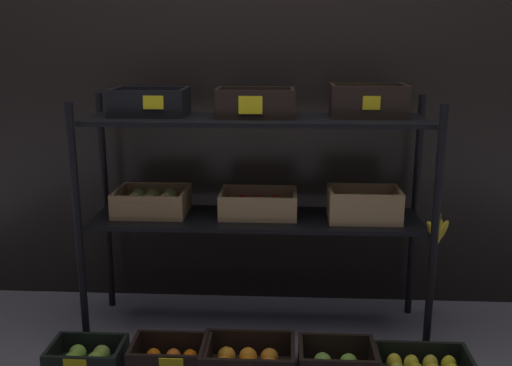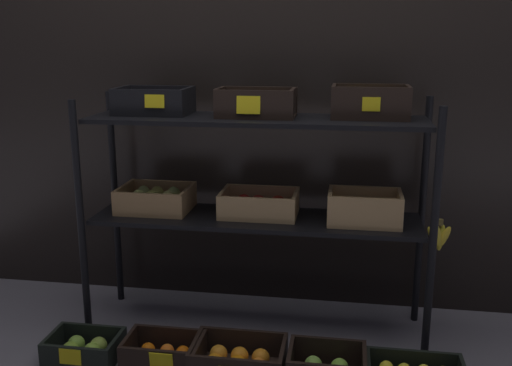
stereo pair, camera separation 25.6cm
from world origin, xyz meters
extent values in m
plane|color=slate|center=(0.00, 0.00, 0.00)|extent=(10.00, 10.00, 0.00)
cube|color=black|center=(0.00, 0.39, 1.13)|extent=(3.88, 0.12, 2.27)
cylinder|color=black|center=(-0.74, -0.19, 0.53)|extent=(0.03, 0.03, 1.07)
cylinder|color=black|center=(0.74, -0.19, 0.53)|extent=(0.03, 0.03, 1.07)
cylinder|color=black|center=(-0.74, 0.19, 0.53)|extent=(0.03, 0.03, 1.07)
cylinder|color=black|center=(0.74, 0.19, 0.53)|extent=(0.03, 0.03, 1.07)
cube|color=black|center=(0.00, 0.00, 0.53)|extent=(1.45, 0.35, 0.02)
cube|color=black|center=(0.00, 0.00, 0.98)|extent=(1.45, 0.35, 0.02)
cube|color=#A87F51|center=(-0.48, 0.04, 0.55)|extent=(0.32, 0.26, 0.01)
cube|color=#A87F51|center=(-0.48, -0.08, 0.60)|extent=(0.32, 0.02, 0.10)
cube|color=#A87F51|center=(-0.48, 0.16, 0.60)|extent=(0.32, 0.02, 0.10)
cube|color=#A87F51|center=(-0.63, 0.04, 0.60)|extent=(0.02, 0.22, 0.10)
cube|color=#A87F51|center=(-0.32, 0.04, 0.60)|extent=(0.02, 0.22, 0.10)
ellipsoid|color=#B6C15F|center=(-0.54, 0.00, 0.60)|extent=(0.07, 0.07, 0.09)
ellipsoid|color=#ABB04B|center=(-0.48, -0.01, 0.60)|extent=(0.07, 0.07, 0.09)
ellipsoid|color=tan|center=(-0.41, 0.00, 0.60)|extent=(0.07, 0.07, 0.09)
ellipsoid|color=#A9B65F|center=(-0.55, 0.07, 0.60)|extent=(0.07, 0.07, 0.09)
ellipsoid|color=#B2AB4B|center=(-0.48, 0.07, 0.60)|extent=(0.07, 0.07, 0.09)
ellipsoid|color=#A9C163|center=(-0.40, 0.07, 0.60)|extent=(0.07, 0.07, 0.09)
cube|color=tan|center=(0.01, 0.03, 0.55)|extent=(0.34, 0.23, 0.01)
cube|color=tan|center=(0.01, -0.08, 0.60)|extent=(0.34, 0.02, 0.10)
cube|color=tan|center=(0.01, 0.14, 0.60)|extent=(0.34, 0.02, 0.10)
cube|color=tan|center=(-0.15, 0.03, 0.60)|extent=(0.02, 0.20, 0.10)
cube|color=tan|center=(0.17, 0.03, 0.60)|extent=(0.02, 0.20, 0.10)
sphere|color=red|center=(-0.07, 0.00, 0.59)|extent=(0.07, 0.07, 0.07)
sphere|color=red|center=(0.01, 0.00, 0.59)|extent=(0.07, 0.07, 0.07)
sphere|color=red|center=(0.09, -0.01, 0.59)|extent=(0.07, 0.07, 0.07)
sphere|color=red|center=(-0.07, 0.06, 0.59)|extent=(0.07, 0.07, 0.07)
sphere|color=red|center=(0.00, 0.06, 0.59)|extent=(0.07, 0.07, 0.07)
sphere|color=red|center=(0.09, 0.07, 0.59)|extent=(0.07, 0.07, 0.07)
cube|color=tan|center=(0.47, -0.01, 0.55)|extent=(0.31, 0.21, 0.01)
cube|color=tan|center=(0.47, -0.11, 0.62)|extent=(0.31, 0.02, 0.13)
cube|color=tan|center=(0.47, 0.09, 0.62)|extent=(0.31, 0.02, 0.13)
cube|color=tan|center=(0.33, -0.01, 0.62)|extent=(0.02, 0.18, 0.13)
cube|color=tan|center=(0.62, -0.01, 0.62)|extent=(0.02, 0.18, 0.13)
sphere|color=#D8BC56|center=(0.42, -0.04, 0.59)|extent=(0.07, 0.07, 0.07)
sphere|color=gold|center=(0.52, -0.04, 0.59)|extent=(0.07, 0.07, 0.07)
sphere|color=#DDC04B|center=(0.42, 0.02, 0.59)|extent=(0.07, 0.07, 0.07)
sphere|color=gold|center=(0.52, 0.01, 0.59)|extent=(0.07, 0.07, 0.07)
cube|color=black|center=(-0.47, 0.05, 0.99)|extent=(0.33, 0.23, 0.01)
cube|color=black|center=(-0.47, -0.06, 1.05)|extent=(0.33, 0.02, 0.11)
cube|color=black|center=(-0.47, 0.16, 1.05)|extent=(0.33, 0.02, 0.11)
cube|color=black|center=(-0.62, 0.05, 1.05)|extent=(0.02, 0.20, 0.11)
cube|color=black|center=(-0.31, 0.05, 1.05)|extent=(0.02, 0.20, 0.11)
sphere|color=#64225A|center=(-0.56, 0.01, 1.02)|extent=(0.05, 0.05, 0.05)
sphere|color=#5C245E|center=(-0.50, 0.01, 1.02)|extent=(0.05, 0.05, 0.05)
sphere|color=#671B47|center=(-0.44, 0.01, 1.02)|extent=(0.05, 0.05, 0.05)
sphere|color=#5A1D50|center=(-0.38, 0.02, 1.02)|extent=(0.05, 0.05, 0.05)
sphere|color=#632145|center=(-0.56, 0.09, 1.02)|extent=(0.05, 0.05, 0.05)
sphere|color=#581D4C|center=(-0.50, 0.09, 1.02)|extent=(0.05, 0.05, 0.05)
sphere|color=#61204D|center=(-0.44, 0.09, 1.02)|extent=(0.05, 0.05, 0.05)
sphere|color=#692348|center=(-0.38, 0.09, 1.02)|extent=(0.05, 0.05, 0.05)
cube|color=yellow|center=(-0.43, -0.07, 1.05)|extent=(0.09, 0.01, 0.06)
cube|color=black|center=(0.00, 0.02, 0.99)|extent=(0.33, 0.20, 0.01)
cube|color=black|center=(0.00, -0.07, 1.05)|extent=(0.33, 0.02, 0.11)
cube|color=black|center=(0.00, 0.11, 1.05)|extent=(0.33, 0.02, 0.11)
cube|color=black|center=(-0.16, 0.02, 1.05)|extent=(0.02, 0.17, 0.11)
cube|color=black|center=(0.15, 0.02, 1.05)|extent=(0.02, 0.17, 0.11)
ellipsoid|color=brown|center=(-0.10, -0.01, 1.03)|extent=(0.05, 0.05, 0.07)
ellipsoid|color=brown|center=(-0.04, -0.01, 1.03)|extent=(0.05, 0.05, 0.07)
ellipsoid|color=brown|center=(0.02, -0.01, 1.03)|extent=(0.05, 0.05, 0.07)
ellipsoid|color=brown|center=(0.08, -0.01, 1.03)|extent=(0.05, 0.05, 0.07)
ellipsoid|color=brown|center=(-0.10, 0.05, 1.03)|extent=(0.05, 0.05, 0.07)
ellipsoid|color=brown|center=(-0.03, 0.05, 1.03)|extent=(0.05, 0.05, 0.07)
ellipsoid|color=brown|center=(0.03, 0.05, 1.03)|extent=(0.05, 0.05, 0.07)
ellipsoid|color=brown|center=(0.09, 0.04, 1.03)|extent=(0.05, 0.05, 0.07)
cube|color=yellow|center=(-0.02, -0.08, 1.05)|extent=(0.10, 0.01, 0.07)
cube|color=black|center=(0.48, 0.05, 0.99)|extent=(0.32, 0.21, 0.01)
cube|color=black|center=(0.48, -0.04, 1.06)|extent=(0.32, 0.02, 0.13)
cube|color=black|center=(0.48, 0.15, 1.06)|extent=(0.32, 0.02, 0.13)
cube|color=black|center=(0.33, 0.05, 1.06)|extent=(0.02, 0.17, 0.13)
cube|color=black|center=(0.63, 0.05, 1.06)|extent=(0.02, 0.17, 0.13)
ellipsoid|color=yellow|center=(0.41, 0.03, 1.04)|extent=(0.06, 0.06, 0.08)
ellipsoid|color=yellow|center=(0.48, 0.03, 1.04)|extent=(0.06, 0.06, 0.08)
ellipsoid|color=yellow|center=(0.56, 0.03, 1.04)|extent=(0.06, 0.06, 0.08)
ellipsoid|color=yellow|center=(0.40, 0.09, 1.04)|extent=(0.06, 0.06, 0.08)
ellipsoid|color=yellow|center=(0.48, 0.08, 1.04)|extent=(0.06, 0.06, 0.08)
ellipsoid|color=yellow|center=(0.55, 0.09, 1.04)|extent=(0.06, 0.06, 0.08)
cube|color=yellow|center=(0.48, -0.05, 1.06)|extent=(0.07, 0.01, 0.06)
cylinder|color=brown|center=(0.78, -0.08, 0.58)|extent=(0.02, 0.02, 0.02)
ellipsoid|color=yellow|center=(0.76, -0.09, 0.51)|extent=(0.09, 0.03, 0.11)
ellipsoid|color=yellow|center=(0.77, -0.09, 0.51)|extent=(0.05, 0.03, 0.11)
ellipsoid|color=yellow|center=(0.79, -0.08, 0.51)|extent=(0.05, 0.03, 0.11)
ellipsoid|color=yellow|center=(0.80, -0.09, 0.51)|extent=(0.08, 0.03, 0.11)
cube|color=black|center=(-0.67, -0.38, 0.01)|extent=(0.30, 0.21, 0.01)
cube|color=black|center=(-0.67, -0.29, 0.06)|extent=(0.30, 0.02, 0.09)
cube|color=black|center=(-0.81, -0.38, 0.06)|extent=(0.02, 0.18, 0.09)
cube|color=black|center=(-0.53, -0.38, 0.06)|extent=(0.02, 0.18, 0.09)
sphere|color=#8EBA36|center=(-0.72, -0.41, 0.05)|extent=(0.07, 0.07, 0.07)
sphere|color=#95C53D|center=(-0.63, -0.40, 0.05)|extent=(0.07, 0.07, 0.07)
sphere|color=#86B73D|center=(-0.72, -0.36, 0.05)|extent=(0.07, 0.07, 0.07)
sphere|color=#96B33F|center=(-0.62, -0.35, 0.05)|extent=(0.07, 0.07, 0.07)
cube|color=black|center=(-0.33, -0.28, 0.06)|extent=(0.32, 0.02, 0.10)
cube|color=black|center=(-0.48, -0.37, 0.06)|extent=(0.02, 0.17, 0.10)
cube|color=black|center=(-0.17, -0.37, 0.06)|extent=(0.02, 0.17, 0.10)
sphere|color=orange|center=(-0.40, -0.40, 0.04)|extent=(0.06, 0.06, 0.06)
sphere|color=orange|center=(-0.32, -0.40, 0.04)|extent=(0.06, 0.06, 0.06)
sphere|color=orange|center=(-0.25, -0.40, 0.04)|extent=(0.06, 0.06, 0.06)
sphere|color=orange|center=(-0.41, -0.35, 0.04)|extent=(0.06, 0.06, 0.06)
sphere|color=orange|center=(-0.32, -0.34, 0.04)|extent=(0.06, 0.06, 0.06)
sphere|color=orange|center=(-0.25, -0.35, 0.04)|extent=(0.06, 0.06, 0.06)
cube|color=yellow|center=(-0.30, -0.48, 0.07)|extent=(0.10, 0.01, 0.08)
cube|color=black|center=(-0.01, -0.26, 0.07)|extent=(0.38, 0.02, 0.11)
cube|color=black|center=(-0.19, -0.38, 0.07)|extent=(0.02, 0.21, 0.11)
cube|color=black|center=(0.17, -0.38, 0.07)|extent=(0.02, 0.21, 0.11)
sphere|color=orange|center=(-0.10, -0.41, 0.05)|extent=(0.07, 0.07, 0.07)
sphere|color=orange|center=(-0.01, -0.41, 0.05)|extent=(0.07, 0.07, 0.07)
sphere|color=orange|center=(-0.10, -0.34, 0.05)|extent=(0.07, 0.07, 0.07)
sphere|color=orange|center=(-0.01, -0.34, 0.05)|extent=(0.07, 0.07, 0.07)
sphere|color=orange|center=(0.07, -0.35, 0.05)|extent=(0.07, 0.07, 0.07)
cube|color=black|center=(0.34, -0.29, 0.07)|extent=(0.30, 0.02, 0.12)
cube|color=black|center=(0.20, -0.39, 0.07)|extent=(0.02, 0.19, 0.12)
cube|color=black|center=(0.49, -0.39, 0.07)|extent=(0.02, 0.19, 0.12)
sphere|color=#88BD47|center=(0.29, -0.36, 0.05)|extent=(0.07, 0.07, 0.07)
sphere|color=#89C23E|center=(0.39, -0.37, 0.05)|extent=(0.07, 0.07, 0.07)
cube|color=black|center=(0.68, -0.30, 0.06)|extent=(0.37, 0.02, 0.10)
cube|color=black|center=(0.50, -0.39, 0.06)|extent=(0.02, 0.18, 0.10)
ellipsoid|color=yellow|center=(0.58, -0.36, 0.05)|extent=(0.06, 0.06, 0.08)
ellipsoid|color=yellow|center=(0.64, -0.37, 0.05)|extent=(0.06, 0.06, 0.08)
ellipsoid|color=yellow|center=(0.72, -0.37, 0.05)|extent=(0.06, 0.06, 0.08)
ellipsoid|color=yellow|center=(0.79, -0.37, 0.05)|extent=(0.06, 0.06, 0.08)
camera|label=1|loc=(0.13, -2.48, 1.32)|focal=40.95mm
camera|label=2|loc=(0.39, -2.46, 1.32)|focal=40.95mm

